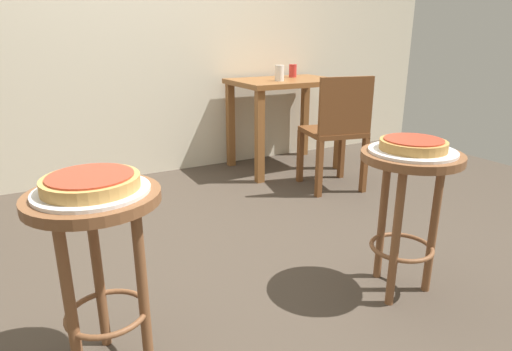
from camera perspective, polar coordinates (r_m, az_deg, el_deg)
name	(u,v)px	position (r m, az deg, el deg)	size (l,w,h in m)	color
ground_plane	(215,257)	(2.35, -5.44, -10.60)	(6.00, 6.00, 0.00)	#42382D
stool_foreground	(408,189)	(1.97, 19.34, -1.65)	(0.42, 0.42, 0.65)	brown
serving_plate_foreground	(412,151)	(1.92, 19.86, 3.03)	(0.36, 0.36, 0.01)	silver
pizza_foreground	(413,144)	(1.91, 19.94, 3.85)	(0.27, 0.27, 0.05)	#B78442
stool_middle	(98,239)	(1.50, -20.03, -7.87)	(0.42, 0.42, 0.65)	brown
serving_plate_middle	(92,191)	(1.44, -20.73, -1.89)	(0.36, 0.36, 0.01)	silver
pizza_middle	(91,182)	(1.43, -20.85, -0.82)	(0.30, 0.30, 0.05)	tan
dining_table	(285,96)	(3.74, 3.85, 10.33)	(0.88, 0.63, 0.77)	brown
cup_near_edge	(279,73)	(3.58, 3.10, 13.28)	(0.07, 0.07, 0.12)	silver
cup_far_edge	(293,71)	(3.91, 4.85, 13.54)	(0.07, 0.07, 0.11)	red
wooden_chair	(337,129)	(3.24, 10.58, 6.04)	(0.47, 0.47, 0.85)	brown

